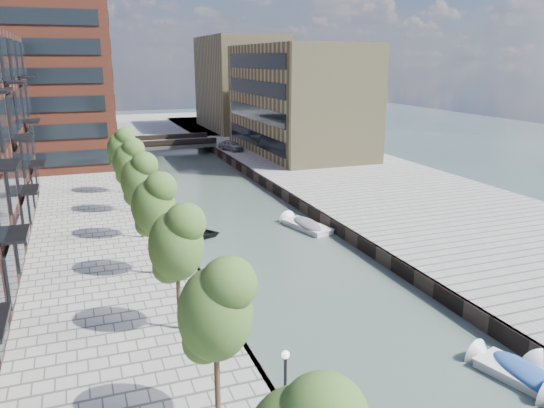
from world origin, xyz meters
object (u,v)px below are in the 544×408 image
tree_5 (128,160)px  sloop_3 (177,229)px  sloop_4 (186,237)px  tree_3 (153,203)px  motorboat_3 (519,375)px  tree_4 (139,178)px  tree_2 (176,241)px  motorboat_4 (304,225)px  tree_1 (215,308)px  tree_6 (121,147)px  car (231,145)px  bridge (168,143)px

tree_5 → sloop_3: bearing=-44.0°
tree_5 → sloop_4: 8.21m
tree_3 → sloop_3: bearing=74.3°
tree_3 → sloop_4: size_ratio=1.15×
tree_5 → motorboat_3: (13.03, -28.57, -5.11)m
tree_4 → motorboat_3: 25.72m
tree_2 → tree_4: bearing=90.0°
sloop_3 → sloop_4: size_ratio=0.83×
tree_4 → tree_5: 7.00m
tree_5 → motorboat_4: 15.10m
tree_4 → motorboat_3: (13.03, -21.57, -5.11)m
tree_3 → motorboat_4: (12.81, 7.87, -5.11)m
tree_1 → tree_2: size_ratio=1.00×
tree_3 → tree_6: same height
tree_6 → tree_5: bearing=-90.0°
tree_5 → tree_6: size_ratio=1.00×
tree_6 → sloop_3: 11.73m
sloop_3 → motorboat_3: size_ratio=0.85×
tree_4 → car: bearing=64.1°
bridge → sloop_4: bearing=-97.6°
tree_5 → car: tree_5 is taller
tree_1 → tree_3: bearing=90.0°
bridge → sloop_4: (-5.08, -38.25, -1.39)m
tree_4 → sloop_4: size_ratio=1.15×
tree_4 → sloop_3: 7.34m
bridge → tree_3: (-8.50, -47.00, 3.92)m
tree_2 → tree_3: bearing=90.0°
motorboat_4 → car: 32.48m
tree_1 → sloop_4: tree_1 is taller
tree_5 → tree_1: bearing=-90.0°
tree_6 → sloop_4: size_ratio=1.15×
tree_1 → tree_4: bearing=90.0°
tree_1 → tree_2: bearing=90.0°
tree_5 → tree_6: same height
bridge → motorboat_4: 39.39m
tree_4 → sloop_3: bearing=52.3°
tree_1 → sloop_3: bearing=82.9°
tree_6 → motorboat_4: (12.81, -13.13, -5.11)m
tree_5 → tree_6: bearing=90.0°
bridge → tree_6: size_ratio=2.18×
tree_6 → sloop_3: size_ratio=1.39×
tree_5 → car: 30.90m
motorboat_3 → sloop_3: bearing=111.2°
sloop_3 → sloop_4: (0.32, -2.26, 0.00)m
sloop_4 → motorboat_3: 25.23m
bridge → tree_3: bearing=-100.3°
bridge → tree_4: size_ratio=2.18×
tree_5 → sloop_4: (3.42, -5.25, -5.31)m
sloop_4 → tree_3: bearing=178.8°
tree_2 → motorboat_3: 15.92m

